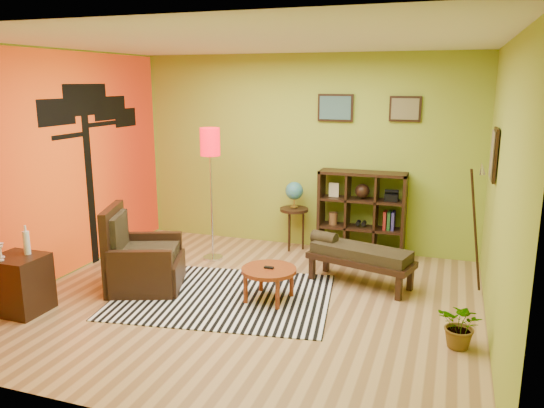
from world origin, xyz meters
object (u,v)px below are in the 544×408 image
(armchair, at_px, (141,264))
(bench, at_px, (358,255))
(side_cabinet, at_px, (20,284))
(coffee_table, at_px, (269,273))
(globe_table, at_px, (294,199))
(floor_lamp, at_px, (210,154))
(potted_plant, at_px, (461,330))
(cube_shelf, at_px, (362,214))

(armchair, bearing_deg, bench, 21.39)
(side_cabinet, bearing_deg, bench, 30.88)
(coffee_table, distance_m, globe_table, 1.96)
(coffee_table, height_order, floor_lamp, floor_lamp)
(side_cabinet, height_order, potted_plant, side_cabinet)
(coffee_table, bearing_deg, bench, 43.58)
(cube_shelf, bearing_deg, coffee_table, -110.16)
(potted_plant, bearing_deg, side_cabinet, -171.27)
(coffee_table, distance_m, armchair, 1.57)
(side_cabinet, xyz_separation_m, floor_lamp, (1.19, 2.24, 1.15))
(globe_table, bearing_deg, floor_lamp, -139.85)
(coffee_table, bearing_deg, potted_plant, -12.59)
(bench, bearing_deg, globe_table, 136.17)
(armchair, xyz_separation_m, side_cabinet, (-0.84, -1.00, 0.01))
(armchair, distance_m, globe_table, 2.44)
(bench, height_order, potted_plant, bench)
(coffee_table, height_order, side_cabinet, side_cabinet)
(side_cabinet, bearing_deg, potted_plant, 8.73)
(side_cabinet, distance_m, globe_table, 3.73)
(cube_shelf, bearing_deg, potted_plant, -60.86)
(floor_lamp, bearing_deg, side_cabinet, -118.04)
(coffee_table, xyz_separation_m, globe_table, (-0.28, 1.89, 0.43))
(side_cabinet, xyz_separation_m, globe_table, (2.13, 3.03, 0.45))
(armchair, bearing_deg, potted_plant, -5.07)
(floor_lamp, distance_m, potted_plant, 3.83)
(armchair, distance_m, floor_lamp, 1.74)
(potted_plant, bearing_deg, coffee_table, 167.41)
(potted_plant, bearing_deg, floor_lamp, 154.40)
(bench, bearing_deg, floor_lamp, 171.93)
(armchair, distance_m, potted_plant, 3.62)
(globe_table, bearing_deg, coffee_table, -81.69)
(coffee_table, relative_size, globe_table, 0.61)
(cube_shelf, height_order, bench, cube_shelf)
(globe_table, relative_size, bench, 0.75)
(coffee_table, height_order, bench, bench)
(bench, bearing_deg, armchair, -158.61)
(coffee_table, distance_m, side_cabinet, 2.66)
(floor_lamp, relative_size, potted_plant, 4.03)
(armchair, distance_m, bench, 2.59)
(side_cabinet, relative_size, cube_shelf, 0.78)
(side_cabinet, relative_size, bench, 0.69)
(cube_shelf, bearing_deg, floor_lamp, -156.69)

